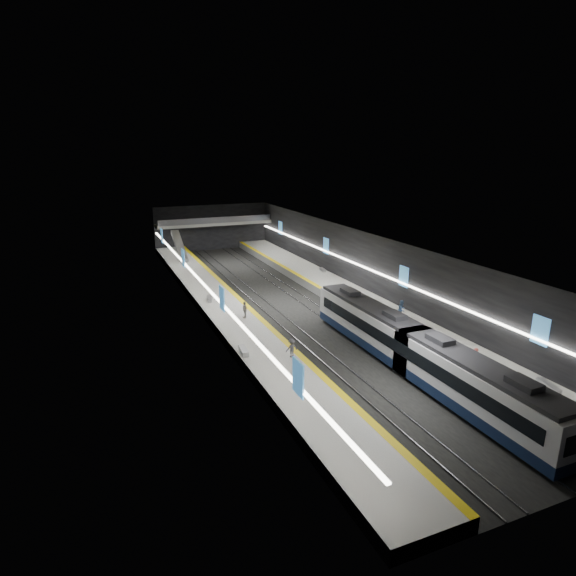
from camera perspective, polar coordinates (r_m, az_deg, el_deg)
name	(u,v)px	position (r m, az deg, el deg)	size (l,w,h in m)	color
ground	(288,306)	(55.66, 0.04, -2.18)	(70.00, 70.00, 0.00)	black
ceiling	(288,238)	(53.67, 0.04, 5.95)	(20.00, 70.00, 0.04)	beige
wall_left	(201,282)	(51.60, -10.25, 0.70)	(0.04, 70.00, 8.00)	black
wall_right	(364,265)	(59.03, 9.03, 2.73)	(0.04, 70.00, 8.00)	black
wall_back	(212,227)	(87.19, -9.01, 7.10)	(20.00, 0.04, 8.00)	black
wall_front	(566,437)	(28.17, 30.06, -15.08)	(20.00, 0.04, 8.00)	black
platform_left	(225,310)	(53.19, -7.43, -2.64)	(5.00, 70.00, 1.00)	slate
tile_surface_left	(225,306)	(53.03, -7.45, -2.12)	(5.00, 70.00, 0.02)	#AEADA8
tactile_strip_left	(244,303)	(53.61, -5.19, -1.83)	(0.60, 70.00, 0.02)	yellow
platform_right	(345,295)	(58.70, 6.80, -0.80)	(5.00, 70.00, 1.00)	slate
tile_surface_right	(345,291)	(58.55, 6.82, -0.32)	(5.00, 70.00, 0.02)	#AEADA8
tactile_strip_right	(329,293)	(57.53, 4.91, -0.56)	(0.60, 70.00, 0.02)	yellow
rails	(288,306)	(55.64, 0.04, -2.12)	(6.52, 70.00, 0.12)	gray
train	(414,349)	(39.93, 14.73, -7.03)	(2.69, 28.22, 3.60)	#101D3B
ad_posters	(285,267)	(55.30, -0.36, 2.55)	(19.94, 53.50, 2.20)	#448FCE
cove_light_left	(203,284)	(51.69, -10.02, 0.51)	(0.25, 68.60, 0.12)	white
cove_light_right	(363,267)	(58.97, 8.85, 2.53)	(0.25, 68.60, 0.12)	white
mezzanine_bridge	(215,223)	(85.05, -8.70, 7.59)	(20.00, 3.00, 1.50)	gray
escalator	(179,246)	(77.19, -12.75, 4.89)	(1.20, 8.00, 0.60)	#99999E
bench_left_near	(244,351)	(40.92, -5.29, -7.43)	(0.52, 1.86, 0.45)	#99999E
bench_left_far	(209,299)	(55.15, -9.29, -1.25)	(0.49, 1.76, 0.43)	#99999E
bench_right_near	(549,387)	(39.60, 28.50, -10.27)	(0.57, 2.06, 0.50)	#99999E
bench_right_far	(323,270)	(67.57, 4.13, 2.17)	(0.45, 1.61, 0.39)	#99999E
passenger_right_a	(475,360)	(40.12, 21.32, -7.91)	(0.69, 0.45, 1.90)	#C45249
passenger_right_b	(402,310)	(49.68, 13.32, -2.54)	(0.95, 0.74, 1.95)	#466598
passenger_left_a	(245,310)	(48.95, -5.16, -2.58)	(1.00, 0.42, 1.71)	#BCB4AC
passenger_left_b	(292,348)	(39.83, 0.43, -7.14)	(1.03, 0.59, 1.59)	#46464F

